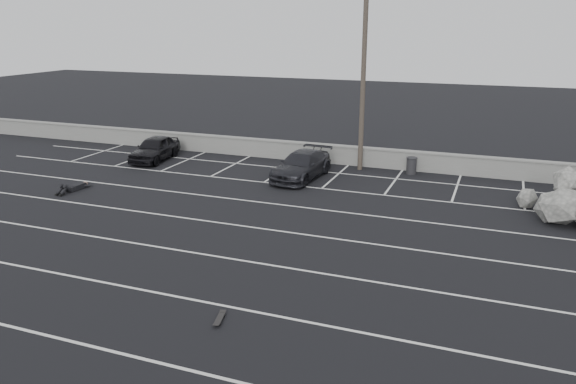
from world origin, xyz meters
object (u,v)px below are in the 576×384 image
at_px(person, 77,184).
at_px(car_left, 155,148).
at_px(car_right, 301,165).
at_px(trash_bin, 411,166).
at_px(utility_pole, 363,78).
at_px(skateboard, 220,319).

bearing_deg(person, car_left, 90.29).
height_order(car_left, car_right, car_left).
distance_m(car_left, trash_bin, 14.39).
bearing_deg(utility_pole, car_right, -130.07).
bearing_deg(utility_pole, car_left, -169.36).
bearing_deg(car_right, skateboard, -74.47).
xyz_separation_m(car_right, skateboard, (2.76, -14.19, -0.60)).
bearing_deg(car_right, person, -144.14).
bearing_deg(trash_bin, person, -149.37).
bearing_deg(car_left, trash_bin, 2.17).
height_order(trash_bin, person, trash_bin).
relative_size(car_left, utility_pole, 0.42).
bearing_deg(car_left, skateboard, -57.90).
xyz_separation_m(car_right, trash_bin, (5.08, 2.84, -0.22)).
xyz_separation_m(car_left, skateboard, (11.90, -14.82, -0.62)).
xyz_separation_m(trash_bin, person, (-14.36, -8.50, -0.20)).
distance_m(trash_bin, skateboard, 17.19).
relative_size(car_right, person, 1.87).
xyz_separation_m(utility_pole, trash_bin, (2.73, 0.06, -4.39)).
bearing_deg(person, car_right, 32.95).
bearing_deg(trash_bin, car_right, -150.74).
xyz_separation_m(car_left, trash_bin, (14.22, 2.21, -0.24)).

